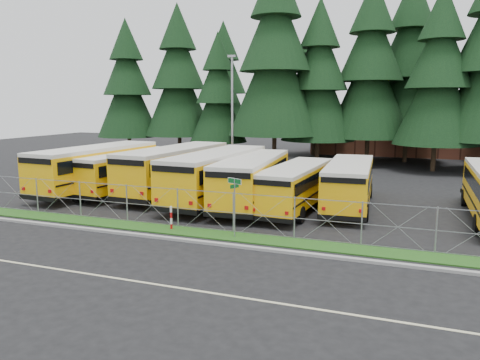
{
  "coord_description": "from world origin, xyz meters",
  "views": [
    {
      "loc": [
        6.99,
        -21.34,
        6.21
      ],
      "look_at": [
        -2.54,
        4.0,
        1.72
      ],
      "focal_mm": 35.0,
      "sensor_mm": 36.0,
      "label": 1
    }
  ],
  "objects_px": {
    "bus_4": "(254,181)",
    "bus_5": "(298,188)",
    "bus_3": "(219,177)",
    "light_standard": "(232,111)",
    "bus_0": "(101,169)",
    "street_sign": "(235,195)",
    "bus_6": "(349,185)",
    "striped_bollard": "(171,218)",
    "bus_2": "(178,171)",
    "bus_1": "(134,172)"
  },
  "relations": [
    {
      "from": "bus_0",
      "to": "bus_1",
      "type": "height_order",
      "value": "bus_0"
    },
    {
      "from": "bus_2",
      "to": "bus_6",
      "type": "relative_size",
      "value": 1.17
    },
    {
      "from": "bus_0",
      "to": "bus_5",
      "type": "height_order",
      "value": "bus_0"
    },
    {
      "from": "bus_4",
      "to": "bus_5",
      "type": "xyz_separation_m",
      "value": [
        2.84,
        -0.38,
        -0.17
      ]
    },
    {
      "from": "street_sign",
      "to": "light_standard",
      "type": "height_order",
      "value": "light_standard"
    },
    {
      "from": "bus_3",
      "to": "striped_bollard",
      "type": "relative_size",
      "value": 10.14
    },
    {
      "from": "bus_3",
      "to": "bus_2",
      "type": "bearing_deg",
      "value": 161.52
    },
    {
      "from": "bus_5",
      "to": "street_sign",
      "type": "distance_m",
      "value": 6.81
    },
    {
      "from": "bus_4",
      "to": "street_sign",
      "type": "height_order",
      "value": "bus_4"
    },
    {
      "from": "street_sign",
      "to": "bus_5",
      "type": "bearing_deg",
      "value": 78.44
    },
    {
      "from": "bus_1",
      "to": "striped_bollard",
      "type": "xyz_separation_m",
      "value": [
        7.22,
        -7.81,
        -0.82
      ]
    },
    {
      "from": "bus_3",
      "to": "street_sign",
      "type": "height_order",
      "value": "bus_3"
    },
    {
      "from": "striped_bollard",
      "to": "light_standard",
      "type": "relative_size",
      "value": 0.12
    },
    {
      "from": "bus_0",
      "to": "bus_4",
      "type": "xyz_separation_m",
      "value": [
        11.4,
        -0.26,
        -0.11
      ]
    },
    {
      "from": "bus_2",
      "to": "bus_5",
      "type": "distance_m",
      "value": 9.08
    },
    {
      "from": "bus_4",
      "to": "bus_5",
      "type": "distance_m",
      "value": 2.87
    },
    {
      "from": "bus_1",
      "to": "bus_2",
      "type": "distance_m",
      "value": 3.21
    },
    {
      "from": "bus_3",
      "to": "bus_6",
      "type": "height_order",
      "value": "bus_3"
    },
    {
      "from": "bus_6",
      "to": "light_standard",
      "type": "bearing_deg",
      "value": 136.26
    },
    {
      "from": "bus_1",
      "to": "bus_5",
      "type": "xyz_separation_m",
      "value": [
        12.0,
        -1.35,
        -0.09
      ]
    },
    {
      "from": "street_sign",
      "to": "bus_6",
      "type": "bearing_deg",
      "value": 63.62
    },
    {
      "from": "bus_6",
      "to": "street_sign",
      "type": "relative_size",
      "value": 3.75
    },
    {
      "from": "street_sign",
      "to": "striped_bollard",
      "type": "height_order",
      "value": "street_sign"
    },
    {
      "from": "striped_bollard",
      "to": "bus_2",
      "type": "bearing_deg",
      "value": 115.77
    },
    {
      "from": "bus_0",
      "to": "bus_6",
      "type": "distance_m",
      "value": 17.01
    },
    {
      "from": "bus_0",
      "to": "bus_2",
      "type": "xyz_separation_m",
      "value": [
        5.38,
        1.33,
        -0.0
      ]
    },
    {
      "from": "bus_0",
      "to": "bus_6",
      "type": "height_order",
      "value": "bus_0"
    },
    {
      "from": "bus_0",
      "to": "bus_5",
      "type": "distance_m",
      "value": 14.25
    },
    {
      "from": "bus_0",
      "to": "bus_1",
      "type": "bearing_deg",
      "value": 20.78
    },
    {
      "from": "bus_0",
      "to": "bus_4",
      "type": "relative_size",
      "value": 1.08
    },
    {
      "from": "bus_4",
      "to": "striped_bollard",
      "type": "bearing_deg",
      "value": -110.45
    },
    {
      "from": "bus_0",
      "to": "street_sign",
      "type": "bearing_deg",
      "value": -26.09
    },
    {
      "from": "bus_0",
      "to": "bus_3",
      "type": "relative_size",
      "value": 1.01
    },
    {
      "from": "bus_3",
      "to": "light_standard",
      "type": "relative_size",
      "value": 1.2
    },
    {
      "from": "bus_0",
      "to": "bus_6",
      "type": "bearing_deg",
      "value": 6.75
    },
    {
      "from": "bus_3",
      "to": "bus_6",
      "type": "xyz_separation_m",
      "value": [
        7.97,
        1.04,
        -0.21
      ]
    },
    {
      "from": "bus_2",
      "to": "bus_3",
      "type": "relative_size",
      "value": 1.01
    },
    {
      "from": "bus_5",
      "to": "striped_bollard",
      "type": "xyz_separation_m",
      "value": [
        -4.78,
        -6.47,
        -0.73
      ]
    },
    {
      "from": "bus_3",
      "to": "bus_4",
      "type": "distance_m",
      "value": 2.39
    },
    {
      "from": "bus_5",
      "to": "bus_6",
      "type": "distance_m",
      "value": 3.2
    },
    {
      "from": "bus_6",
      "to": "street_sign",
      "type": "bearing_deg",
      "value": -119.87
    },
    {
      "from": "bus_1",
      "to": "bus_5",
      "type": "height_order",
      "value": "bus_1"
    },
    {
      "from": "bus_2",
      "to": "striped_bollard",
      "type": "height_order",
      "value": "bus_2"
    },
    {
      "from": "striped_bollard",
      "to": "bus_5",
      "type": "bearing_deg",
      "value": 53.53
    },
    {
      "from": "bus_5",
      "to": "bus_0",
      "type": "bearing_deg",
      "value": -179.52
    },
    {
      "from": "bus_5",
      "to": "bus_3",
      "type": "bearing_deg",
      "value": 176.54
    },
    {
      "from": "bus_1",
      "to": "street_sign",
      "type": "xyz_separation_m",
      "value": [
        10.64,
        -7.98,
        0.61
      ]
    },
    {
      "from": "light_standard",
      "to": "bus_6",
      "type": "bearing_deg",
      "value": -40.24
    },
    {
      "from": "bus_6",
      "to": "street_sign",
      "type": "height_order",
      "value": "street_sign"
    },
    {
      "from": "street_sign",
      "to": "light_standard",
      "type": "xyz_separation_m",
      "value": [
        -7.12,
        17.78,
        3.47
      ]
    }
  ]
}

